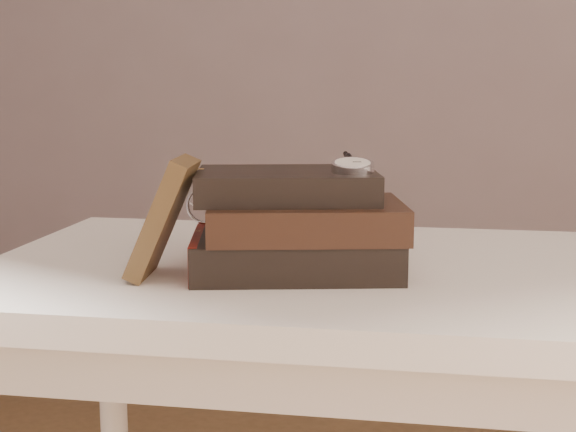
# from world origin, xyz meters

# --- Properties ---
(table) EXTENTS (1.00, 0.60, 0.75)m
(table) POSITION_xyz_m (0.00, 0.35, 0.66)
(table) COLOR white
(table) RESTS_ON ground
(book_stack) EXTENTS (0.31, 0.24, 0.14)m
(book_stack) POSITION_xyz_m (-0.06, 0.29, 0.81)
(book_stack) COLOR black
(book_stack) RESTS_ON table
(journal) EXTENTS (0.10, 0.11, 0.16)m
(journal) POSITION_xyz_m (-0.22, 0.23, 0.83)
(journal) COLOR #3B2916
(journal) RESTS_ON table
(pocket_watch) EXTENTS (0.07, 0.16, 0.02)m
(pocket_watch) POSITION_xyz_m (0.02, 0.30, 0.89)
(pocket_watch) COLOR silver
(pocket_watch) RESTS_ON book_stack
(eyeglasses) EXTENTS (0.14, 0.15, 0.05)m
(eyeglasses) POSITION_xyz_m (-0.17, 0.36, 0.83)
(eyeglasses) COLOR silver
(eyeglasses) RESTS_ON book_stack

